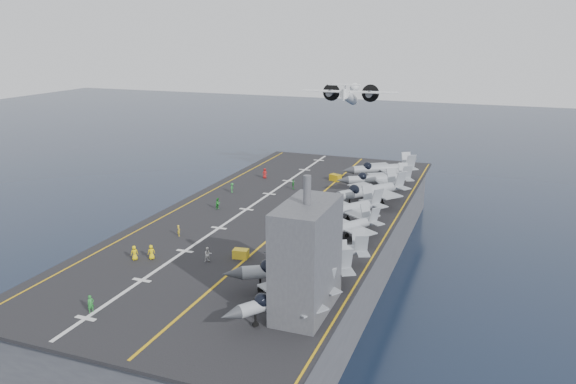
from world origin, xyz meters
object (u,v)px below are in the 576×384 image
(island_superstructure, at_px, (307,245))
(transport_plane, at_px, (349,97))
(fighter_jet_0, at_px, (286,296))
(tow_cart_a, at_px, (241,254))

(island_superstructure, relative_size, transport_plane, 0.56)
(fighter_jet_0, distance_m, tow_cart_a, 17.10)
(fighter_jet_0, bearing_deg, tow_cart_a, 131.57)
(fighter_jet_0, xyz_separation_m, transport_plane, (-18.08, 92.82, 10.13))
(island_superstructure, distance_m, fighter_jet_0, 5.81)
(tow_cart_a, distance_m, transport_plane, 81.25)
(island_superstructure, xyz_separation_m, transport_plane, (-19.61, 90.69, 4.95))
(fighter_jet_0, distance_m, transport_plane, 95.11)
(transport_plane, bearing_deg, fighter_jet_0, -78.98)
(fighter_jet_0, height_order, transport_plane, transport_plane)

